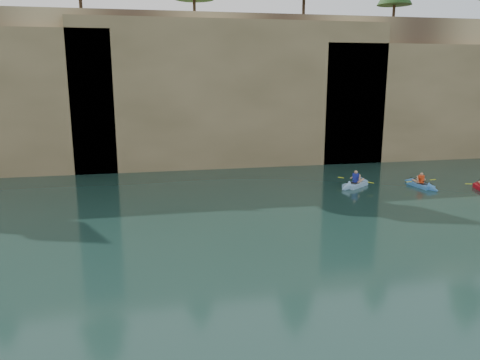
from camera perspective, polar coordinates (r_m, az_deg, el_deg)
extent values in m
plane|color=black|center=(15.83, 8.63, -13.93)|extent=(160.00, 160.00, 0.00)
cube|color=tan|center=(43.52, -5.18, 11.29)|extent=(70.00, 16.00, 12.00)
cube|color=#948059|center=(36.53, -0.60, 10.60)|extent=(24.00, 2.40, 11.40)
cube|color=#948059|center=(44.97, 25.59, 8.78)|extent=(26.00, 2.40, 9.84)
cube|color=black|center=(35.59, -9.92, 3.72)|extent=(3.50, 1.00, 3.20)
cube|color=black|center=(38.57, 11.39, 5.32)|extent=(5.00, 1.00, 4.50)
cone|color=red|center=(33.97, 26.97, -0.41)|extent=(1.06, 1.19, 0.82)
cube|color=#FFFC15|center=(32.29, 26.09, -0.42)|extent=(0.43, 0.19, 0.02)
cube|color=#80ADD7|center=(31.04, 13.88, -0.52)|extent=(2.62, 2.21, 0.29)
cone|color=#80ADD7|center=(32.12, 14.95, -0.14)|extent=(1.22, 1.18, 0.79)
cone|color=#80ADD7|center=(29.98, 12.73, -0.92)|extent=(1.22, 1.18, 0.79)
cube|color=black|center=(30.89, 13.75, -0.36)|extent=(0.73, 0.72, 0.04)
cube|color=navy|center=(30.95, 13.92, 0.24)|extent=(0.43, 0.40, 0.53)
sphere|color=tan|center=(30.88, 13.95, 0.93)|extent=(0.22, 0.22, 0.22)
cylinder|color=black|center=(30.98, 13.90, -0.01)|extent=(1.91, 1.39, 0.04)
cube|color=#FFFC15|center=(31.49, 12.21, 0.28)|extent=(0.31, 0.39, 0.02)
cube|color=#FFFC15|center=(30.50, 15.65, -0.30)|extent=(0.31, 0.39, 0.02)
cube|color=#3E83D2|center=(32.27, 21.17, -0.55)|extent=(1.03, 2.58, 0.26)
cone|color=#3E83D2|center=(33.16, 19.88, -0.10)|extent=(0.80, 0.96, 0.70)
cone|color=#3E83D2|center=(31.40, 22.53, -1.01)|extent=(0.80, 0.96, 0.70)
cube|color=black|center=(32.14, 21.35, -0.43)|extent=(0.50, 0.60, 0.04)
cube|color=red|center=(32.19, 21.22, 0.09)|extent=(0.24, 0.34, 0.47)
sphere|color=tan|center=(32.13, 21.27, 0.68)|extent=(0.20, 0.20, 0.20)
cylinder|color=black|center=(32.21, 21.21, -0.08)|extent=(0.28, 2.06, 0.04)
cube|color=#FFFC15|center=(31.63, 19.91, -0.20)|extent=(0.43, 0.13, 0.02)
cube|color=#FFFC15|center=(32.81, 22.46, 0.04)|extent=(0.43, 0.13, 0.02)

